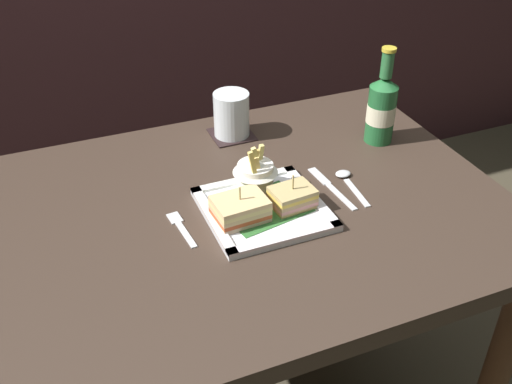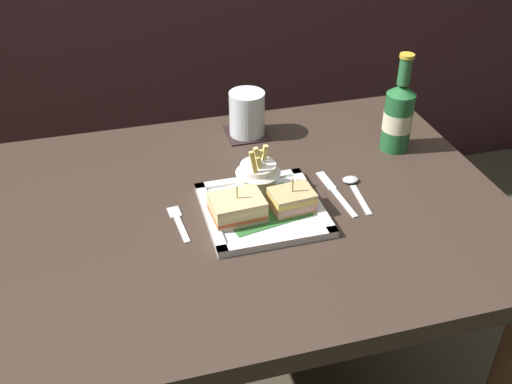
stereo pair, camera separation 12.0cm
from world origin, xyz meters
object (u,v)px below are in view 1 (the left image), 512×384
sandwich_half_left (240,209)px  knife (330,186)px  fork (181,227)px  square_plate (264,209)px  water_glass (232,117)px  dining_table (249,244)px  spoon (347,179)px  fries_cup (255,173)px  beer_bottle (382,108)px  sandwich_half_right (292,197)px

sandwich_half_left → knife: sandwich_half_left is taller
sandwich_half_left → fork: 0.12m
square_plate → water_glass: water_glass is taller
water_glass → dining_table: bearing=-103.8°
sandwich_half_left → spoon: sandwich_half_left is taller
fries_cup → beer_bottle: beer_bottle is taller
sandwich_half_right → water_glass: (-0.00, 0.34, 0.02)m
knife → spoon: bearing=9.0°
beer_bottle → knife: 0.26m
beer_bottle → water_glass: bearing=153.8°
sandwich_half_right → knife: sandwich_half_right is taller
sandwich_half_right → water_glass: size_ratio=0.83×
sandwich_half_right → water_glass: 0.34m
sandwich_half_left → spoon: (0.27, 0.05, -0.03)m
water_glass → knife: bearing=-68.6°
spoon → fork: bearing=-176.4°
sandwich_half_right → fries_cup: (-0.05, 0.08, 0.03)m
dining_table → spoon: (0.23, 0.00, 0.11)m
sandwich_half_right → fries_cup: 0.09m
square_plate → beer_bottle: (0.37, 0.17, 0.08)m
fork → dining_table: bearing=8.6°
square_plate → spoon: size_ratio=1.69×
square_plate → sandwich_half_left: 0.06m
square_plate → beer_bottle: size_ratio=1.01×
sandwich_half_left → square_plate: bearing=14.9°
sandwich_half_right → knife: size_ratio=0.51×
beer_bottle → sandwich_half_right: bearing=-150.0°
fries_cup → fork: bearing=-164.6°
knife → water_glass: bearing=111.4°
dining_table → sandwich_half_left: size_ratio=9.99×
square_plate → fork: square_plate is taller
sandwich_half_left → knife: (0.22, 0.05, -0.03)m
knife → spoon: spoon is taller
sandwich_half_left → water_glass: 0.36m
beer_bottle → water_glass: size_ratio=2.16×
dining_table → sandwich_half_right: (0.07, -0.05, 0.14)m
dining_table → water_glass: (0.07, 0.29, 0.16)m
knife → spoon: size_ratio=1.27×
sandwich_half_right → spoon: size_ratio=0.65×
knife → beer_bottle: bearing=34.0°
dining_table → beer_bottle: beer_bottle is taller
fries_cup → spoon: 0.21m
dining_table → fries_cup: 0.17m
fries_cup → beer_bottle: (0.36, 0.11, 0.03)m
beer_bottle → spoon: 0.22m
beer_bottle → knife: (-0.20, -0.14, -0.09)m
sandwich_half_right → fork: size_ratio=0.74×
dining_table → fork: size_ratio=8.72×
fries_cup → water_glass: (0.04, 0.26, -0.01)m
fork → knife: same height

